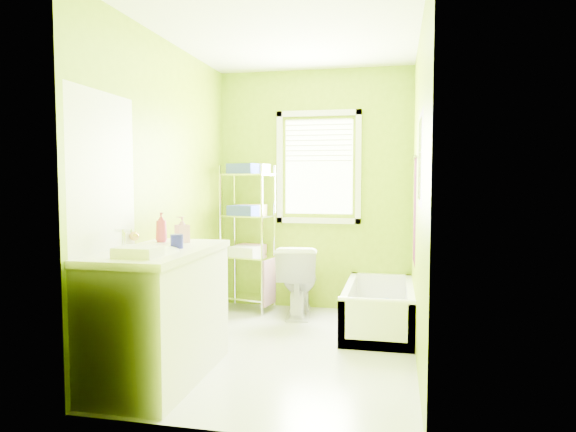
% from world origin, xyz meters
% --- Properties ---
extents(ground, '(2.90, 2.90, 0.00)m').
position_xyz_m(ground, '(0.00, 0.00, 0.00)').
color(ground, silver).
rests_on(ground, ground).
extents(room_envelope, '(2.14, 2.94, 2.62)m').
position_xyz_m(room_envelope, '(0.00, 0.00, 1.55)').
color(room_envelope, '#7EA107').
rests_on(room_envelope, ground).
extents(window, '(0.92, 0.05, 1.22)m').
position_xyz_m(window, '(0.05, 1.42, 1.61)').
color(window, white).
rests_on(window, ground).
extents(door, '(0.09, 0.80, 2.00)m').
position_xyz_m(door, '(-1.04, -1.00, 1.00)').
color(door, white).
rests_on(door, ground).
extents(right_wall_decor, '(0.04, 1.48, 1.17)m').
position_xyz_m(right_wall_decor, '(1.04, -0.02, 1.32)').
color(right_wall_decor, '#3E071B').
rests_on(right_wall_decor, ground).
extents(bathtub, '(0.63, 1.36, 0.44)m').
position_xyz_m(bathtub, '(0.73, 0.73, 0.14)').
color(bathtub, white).
rests_on(bathtub, ground).
extents(toilet, '(0.49, 0.77, 0.74)m').
position_xyz_m(toilet, '(-0.11, 1.10, 0.37)').
color(toilet, white).
rests_on(toilet, ground).
extents(vanity, '(0.63, 1.24, 1.16)m').
position_xyz_m(vanity, '(-0.75, -0.80, 0.49)').
color(vanity, silver).
rests_on(vanity, ground).
extents(wire_shelf_unit, '(0.58, 0.48, 1.59)m').
position_xyz_m(wire_shelf_unit, '(-0.67, 1.19, 0.97)').
color(wire_shelf_unit, silver).
rests_on(wire_shelf_unit, ground).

